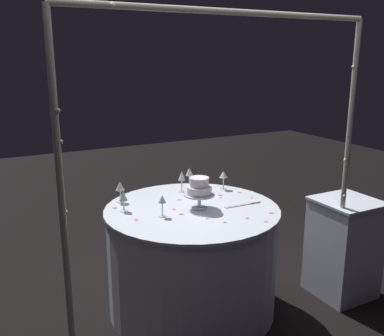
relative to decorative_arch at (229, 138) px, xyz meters
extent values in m
plane|color=black|center=(0.00, -0.47, -1.37)|extent=(12.00, 12.00, 0.00)
cylinder|color=#B7B29E|center=(-0.98, 0.00, -0.33)|extent=(0.04, 0.04, 2.07)
cylinder|color=#B7B29E|center=(0.98, 0.00, -0.33)|extent=(0.04, 0.04, 2.07)
cylinder|color=#B7B29E|center=(0.00, 0.00, 0.70)|extent=(1.97, 0.04, 0.04)
sphere|color=#F9EAB2|center=(-0.97, 0.02, -0.50)|extent=(0.02, 0.02, 0.02)
sphere|color=#F9EAB2|center=(-0.66, 0.00, 0.70)|extent=(0.02, 0.02, 0.02)
sphere|color=#F9EAB2|center=(-0.97, 0.00, 0.40)|extent=(0.02, 0.02, 0.02)
sphere|color=#F9EAB2|center=(0.99, 0.00, -0.41)|extent=(0.02, 0.02, 0.02)
sphere|color=#F9EAB2|center=(-0.22, -0.01, 0.70)|extent=(0.02, 0.02, 0.02)
sphere|color=#F9EAB2|center=(-0.99, 0.00, -0.67)|extent=(0.02, 0.02, 0.02)
sphere|color=#F9EAB2|center=(0.97, -0.01, -0.30)|extent=(0.02, 0.02, 0.02)
sphere|color=#F9EAB2|center=(0.24, 0.00, 0.70)|extent=(0.02, 0.02, 0.02)
sphere|color=#F9EAB2|center=(-0.97, 0.00, -0.24)|extent=(0.02, 0.02, 0.02)
sphere|color=#F9EAB2|center=(0.97, 0.02, 0.22)|extent=(0.02, 0.02, 0.02)
sphere|color=#F9EAB2|center=(0.68, 0.02, 0.70)|extent=(0.02, 0.02, 0.02)
sphere|color=#F9EAB2|center=(-0.99, -0.01, 0.43)|extent=(0.02, 0.02, 0.02)
sphere|color=#F9EAB2|center=(0.97, 0.00, 0.07)|extent=(0.02, 0.02, 0.02)
cylinder|color=silver|center=(0.00, -0.47, -0.99)|extent=(1.23, 1.23, 0.77)
cylinder|color=silver|center=(0.00, -0.47, -0.59)|extent=(1.25, 1.25, 0.02)
cube|color=silver|center=(-1.15, -0.10, -0.99)|extent=(0.43, 0.43, 0.76)
cube|color=silver|center=(-1.15, -0.10, -0.60)|extent=(0.45, 0.45, 0.02)
cylinder|color=silver|center=(-0.04, -0.44, -0.58)|extent=(0.11, 0.11, 0.01)
cylinder|color=silver|center=(-0.04, -0.44, -0.53)|extent=(0.02, 0.02, 0.09)
cylinder|color=silver|center=(-0.04, -0.44, -0.48)|extent=(0.22, 0.22, 0.01)
cylinder|color=white|center=(-0.04, -0.44, -0.45)|extent=(0.18, 0.18, 0.06)
cylinder|color=white|center=(-0.04, -0.44, -0.39)|extent=(0.14, 0.14, 0.06)
cylinder|color=silver|center=(0.41, -0.83, -0.58)|extent=(0.06, 0.06, 0.00)
cylinder|color=silver|center=(0.41, -0.83, -0.53)|extent=(0.01, 0.01, 0.09)
cone|color=silver|center=(0.41, -0.83, -0.46)|extent=(0.07, 0.07, 0.06)
cylinder|color=silver|center=(-0.23, -0.95, -0.58)|extent=(0.06, 0.06, 0.00)
cylinder|color=silver|center=(-0.23, -0.95, -0.53)|extent=(0.01, 0.01, 0.09)
cone|color=silver|center=(-0.23, -0.95, -0.45)|extent=(0.06, 0.06, 0.07)
cylinder|color=silver|center=(0.26, -0.41, -0.58)|extent=(0.06, 0.06, 0.00)
cylinder|color=silver|center=(0.26, -0.41, -0.53)|extent=(0.01, 0.01, 0.09)
cone|color=silver|center=(0.26, -0.41, -0.46)|extent=(0.05, 0.05, 0.05)
cylinder|color=silver|center=(0.45, -0.63, -0.58)|extent=(0.06, 0.06, 0.00)
cylinder|color=silver|center=(0.45, -0.63, -0.54)|extent=(0.01, 0.01, 0.08)
cone|color=silver|center=(0.45, -0.63, -0.47)|extent=(0.06, 0.06, 0.07)
cylinder|color=silver|center=(-0.11, -0.85, -0.58)|extent=(0.06, 0.06, 0.00)
cylinder|color=silver|center=(-0.11, -0.85, -0.53)|extent=(0.01, 0.01, 0.09)
cone|color=silver|center=(-0.11, -0.85, -0.45)|extent=(0.06, 0.06, 0.07)
cylinder|color=silver|center=(-0.44, -0.75, -0.58)|extent=(0.06, 0.06, 0.00)
cylinder|color=silver|center=(-0.44, -0.75, -0.53)|extent=(0.01, 0.01, 0.09)
cone|color=silver|center=(-0.44, -0.75, -0.46)|extent=(0.07, 0.07, 0.05)
cube|color=silver|center=(-0.32, -0.35, -0.58)|extent=(0.22, 0.03, 0.01)
cube|color=white|center=(-0.46, -0.35, -0.58)|extent=(0.09, 0.02, 0.01)
ellipsoid|color=#EA6B84|center=(-0.51, -0.46, -0.58)|extent=(0.03, 0.03, 0.00)
ellipsoid|color=#EA6B84|center=(0.01, -0.24, -0.58)|extent=(0.03, 0.03, 0.00)
ellipsoid|color=#EA6B84|center=(-0.30, -0.01, -0.58)|extent=(0.03, 0.03, 0.00)
ellipsoid|color=#EA6B84|center=(-0.50, -0.61, -0.58)|extent=(0.04, 0.03, 0.00)
ellipsoid|color=#EA6B84|center=(0.00, -0.67, -0.58)|extent=(0.05, 0.04, 0.00)
ellipsoid|color=#EA6B84|center=(-0.23, -0.12, -0.58)|extent=(0.04, 0.03, 0.00)
ellipsoid|color=#EA6B84|center=(-0.30, -0.58, -0.58)|extent=(0.03, 0.03, 0.00)
ellipsoid|color=#EA6B84|center=(-0.43, -0.12, -0.58)|extent=(0.04, 0.04, 0.00)
ellipsoid|color=#EA6B84|center=(-0.06, -0.12, -0.58)|extent=(0.03, 0.03, 0.00)
ellipsoid|color=#EA6B84|center=(0.44, -0.44, -0.58)|extent=(0.03, 0.04, 0.00)
ellipsoid|color=#EA6B84|center=(0.12, -0.39, -0.58)|extent=(0.04, 0.03, 0.00)
ellipsoid|color=#EA6B84|center=(0.49, -0.73, -0.58)|extent=(0.05, 0.05, 0.00)
ellipsoid|color=#EA6B84|center=(-0.16, -0.61, -0.58)|extent=(0.02, 0.03, 0.00)
ellipsoid|color=#EA6B84|center=(-0.33, -0.63, -0.58)|extent=(0.04, 0.03, 0.00)
ellipsoid|color=#EA6B84|center=(0.13, -0.50, -0.58)|extent=(0.04, 0.03, 0.00)
camera|label=1|loc=(1.36, 2.12, 0.47)|focal=40.69mm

